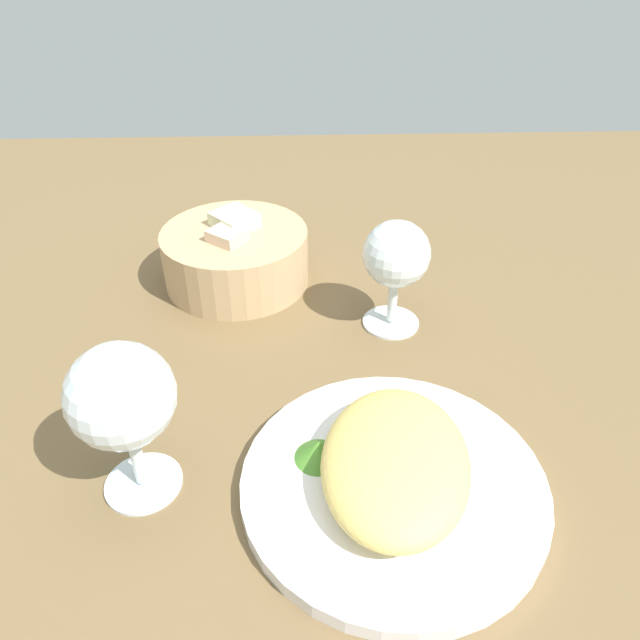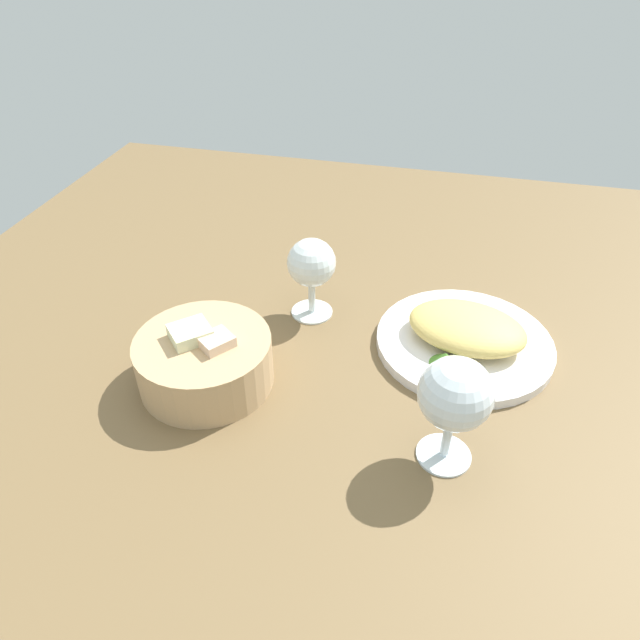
{
  "view_description": "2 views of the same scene",
  "coord_description": "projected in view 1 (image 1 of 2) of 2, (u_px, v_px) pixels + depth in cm",
  "views": [
    {
      "loc": [
        -42.22,
        -3.59,
        38.63
      ],
      "look_at": [
        5.67,
        -5.39,
        3.72
      ],
      "focal_mm": 33.85,
      "sensor_mm": 36.0,
      "label": 1
    },
    {
      "loc": [
        -7.32,
        52.81,
        50.65
      ],
      "look_at": [
        7.23,
        -7.4,
        3.38
      ],
      "focal_mm": 32.41,
      "sensor_mm": 36.0,
      "label": 2
    }
  ],
  "objects": [
    {
      "name": "ground_plane",
      "position": [
        266.0,
        396.0,
        0.57
      ],
      "size": [
        140.0,
        140.0,
        2.0
      ],
      "primitive_type": "cube",
      "color": "brown"
    },
    {
      "name": "omelette",
      "position": [
        396.0,
        462.0,
        0.45
      ],
      "size": [
        17.33,
        13.78,
        3.96
      ],
      "primitive_type": "ellipsoid",
      "rotation": [
        0.0,
        0.0,
        -0.18
      ],
      "color": "#DBBE63",
      "rests_on": "plate"
    },
    {
      "name": "lettuce_garnish",
      "position": [
        318.0,
        450.0,
        0.48
      ],
      "size": [
        3.9,
        3.9,
        1.77
      ],
      "primitive_type": "cone",
      "color": "#4B882D",
      "rests_on": "plate"
    },
    {
      "name": "wine_glass_far",
      "position": [
        122.0,
        401.0,
        0.42
      ],
      "size": [
        7.8,
        7.8,
        13.47
      ],
      "color": "silver",
      "rests_on": "ground_plane"
    },
    {
      "name": "bread_basket",
      "position": [
        236.0,
        255.0,
        0.7
      ],
      "size": [
        16.8,
        16.8,
        8.15
      ],
      "color": "tan",
      "rests_on": "ground_plane"
    },
    {
      "name": "wine_glass_near",
      "position": [
        396.0,
        259.0,
        0.6
      ],
      "size": [
        6.86,
        6.86,
        12.04
      ],
      "color": "silver",
      "rests_on": "ground_plane"
    },
    {
      "name": "plate",
      "position": [
        393.0,
        485.0,
        0.47
      ],
      "size": [
        23.69,
        23.69,
        1.4
      ],
      "primitive_type": "cylinder",
      "color": "white",
      "rests_on": "ground_plane"
    }
  ]
}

